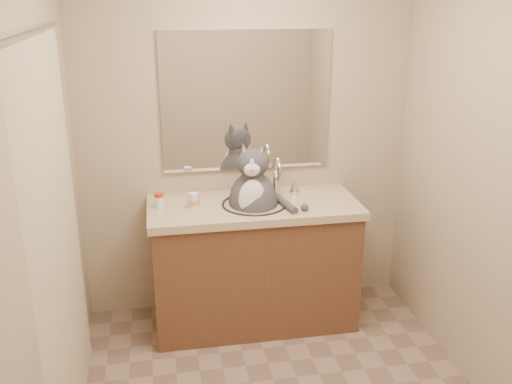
% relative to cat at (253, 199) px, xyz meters
% --- Properties ---
extents(room, '(2.22, 2.52, 2.42)m').
position_rel_cat_xyz_m(room, '(0.01, -0.94, 0.31)').
color(room, gray).
rests_on(room, ground).
extents(vanity, '(1.34, 0.59, 1.12)m').
position_rel_cat_xyz_m(vanity, '(0.01, 0.02, -0.45)').
color(vanity, brown).
rests_on(vanity, ground).
extents(mirror, '(1.10, 0.02, 0.90)m').
position_rel_cat_xyz_m(mirror, '(0.01, 0.29, 0.56)').
color(mirror, white).
rests_on(mirror, room).
extents(shower_curtain, '(0.02, 1.30, 1.93)m').
position_rel_cat_xyz_m(shower_curtain, '(-1.04, -0.84, 0.14)').
color(shower_curtain, beige).
rests_on(shower_curtain, ground).
extents(cat, '(0.43, 0.43, 0.62)m').
position_rel_cat_xyz_m(cat, '(0.00, 0.00, 0.00)').
color(cat, '#444449').
rests_on(cat, vanity).
extents(pill_bottle_redcap, '(0.06, 0.06, 0.10)m').
position_rel_cat_xyz_m(pill_bottle_redcap, '(-0.58, 0.04, 0.01)').
color(pill_bottle_redcap, white).
rests_on(pill_bottle_redcap, vanity).
extents(pill_bottle_orange, '(0.06, 0.06, 0.10)m').
position_rel_cat_xyz_m(pill_bottle_orange, '(-0.37, 0.00, 0.01)').
color(pill_bottle_orange, white).
rests_on(pill_bottle_orange, vanity).
extents(grey_canister, '(0.05, 0.05, 0.08)m').
position_rel_cat_xyz_m(grey_canister, '(-0.36, 0.08, -0.00)').
color(grey_canister, slate).
rests_on(grey_canister, vanity).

